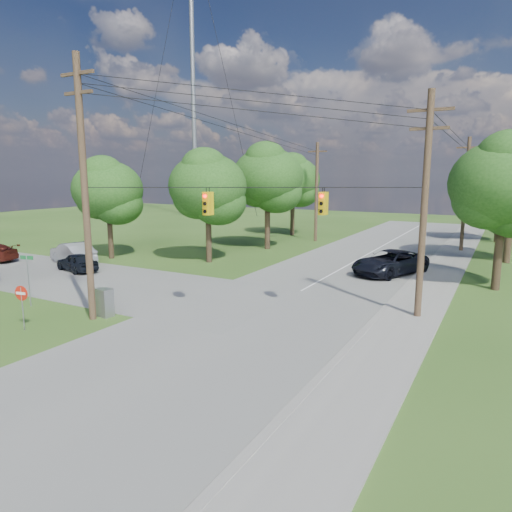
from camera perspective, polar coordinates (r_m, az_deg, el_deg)
The scene contains 22 objects.
ground at distance 19.86m, azimuth -11.59°, elevation -10.00°, with size 140.00×140.00×0.00m, color #2E501A.
main_road at distance 22.70m, azimuth 0.60°, elevation -7.18°, with size 10.00×100.00×0.03m, color gray.
sidewalk_east at distance 20.54m, azimuth 17.52°, elevation -9.41°, with size 2.60×100.00×0.12m, color gray.
pole_sw at distance 22.24m, azimuth -20.65°, elevation 8.09°, with size 2.00×0.32×12.00m.
pole_ne at distance 22.39m, azimuth 20.31°, elevation 6.17°, with size 2.00×0.32×10.50m.
pole_north_e at distance 44.25m, azimuth 24.70°, elevation 7.07°, with size 2.00×0.32×10.00m.
pole_north_w at distance 47.38m, azimuth 7.57°, elevation 8.03°, with size 2.00×0.32×10.00m.
power_lines at distance 27.91m, azimuth 6.30°, elevation 14.96°, with size 13.93×29.62×4.93m.
traffic_signals at distance 20.95m, azimuth 1.22°, elevation 6.65°, with size 4.91×3.27×1.05m.
radio_mast at distance 76.28m, azimuth -7.91°, elevation 21.90°, with size 0.70×0.70×45.00m, color gray.
tree_w_near at distance 35.46m, azimuth -6.05°, elevation 8.69°, with size 6.00×6.00×8.40m.
tree_w_mid at distance 41.80m, azimuth 1.46°, elevation 9.84°, with size 6.40×6.40×9.22m.
tree_w_far at distance 51.67m, azimuth 4.64°, elevation 9.49°, with size 6.00×6.00×8.73m.
tree_e_near at distance 30.10m, azimuth 28.67°, elevation 7.91°, with size 6.20×6.20×8.81m.
tree_e_far at distance 52.11m, azimuth 28.33°, elevation 7.98°, with size 5.80×5.80×8.32m.
tree_cross_n at distance 38.82m, azimuth -18.03°, elevation 7.88°, with size 5.60×5.60×7.91m.
car_cross_dark at distance 34.66m, azimuth -21.46°, elevation -0.69°, with size 1.56×3.89×1.32m, color black.
car_cross_silver at distance 37.70m, azimuth -21.92°, elevation 0.36°, with size 1.76×5.04×1.66m, color #A6A7AD.
car_main_north at distance 32.52m, azimuth 16.39°, elevation -0.78°, with size 2.73×5.93×1.65m, color black.
control_cabinet at distance 23.30m, azimuth -18.38°, elevation -5.55°, with size 0.76×0.55×1.37m, color gray.
do_not_enter_sign at distance 22.42m, azimuth -27.25°, elevation -4.62°, with size 0.67×0.17×2.02m.
street_name_sign at distance 26.32m, azimuth -26.60°, elevation -2.04°, with size 0.80×0.19×2.69m.
Camera 1 is at (12.26, -14.09, 6.75)m, focal length 32.00 mm.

